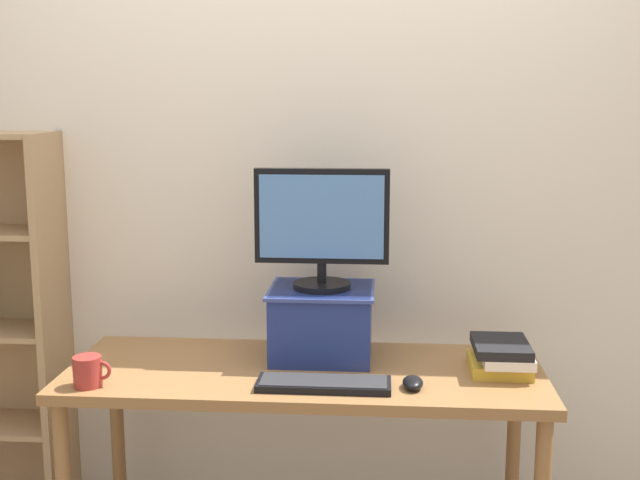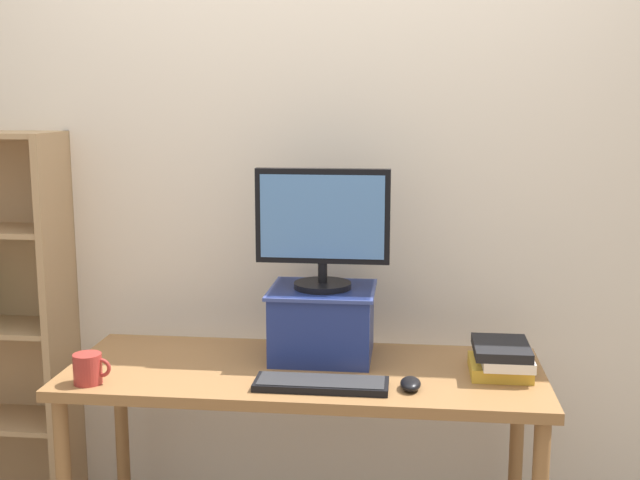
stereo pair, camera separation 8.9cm
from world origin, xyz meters
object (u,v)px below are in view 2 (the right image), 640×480
object	(u,v)px
desk	(304,392)
keyboard	(321,384)
riser_box	(323,321)
coffee_mug	(88,369)
computer_monitor	(323,225)
computer_mouse	(410,384)
book_stack	(502,358)

from	to	relation	value
desk	keyboard	size ratio (longest dim) A/B	3.79
riser_box	coffee_mug	size ratio (longest dim) A/B	2.99
riser_box	keyboard	xyz separation A→B (m)	(0.03, -0.30, -0.12)
desk	riser_box	xyz separation A→B (m)	(0.05, 0.13, 0.21)
desk	computer_monitor	world-z (taller)	computer_monitor
desk	keyboard	world-z (taller)	keyboard
computer_mouse	book_stack	xyz separation A→B (m)	(0.29, 0.18, 0.03)
computer_mouse	coffee_mug	xyz separation A→B (m)	(-1.01, -0.06, 0.03)
computer_mouse	coffee_mug	bearing A→B (deg)	-176.56
desk	keyboard	bearing A→B (deg)	-66.20
computer_monitor	desk	bearing A→B (deg)	-110.00
desk	computer_monitor	distance (m)	0.56
riser_box	coffee_mug	world-z (taller)	riser_box
riser_box	computer_monitor	size ratio (longest dim) A/B	0.79
desk	book_stack	bearing A→B (deg)	1.58
keyboard	computer_mouse	xyz separation A→B (m)	(0.28, 0.02, 0.01)
computer_monitor	computer_mouse	distance (m)	0.61
book_stack	computer_mouse	bearing A→B (deg)	-149.19
riser_box	computer_monitor	world-z (taller)	computer_monitor
desk	book_stack	size ratio (longest dim) A/B	6.01
computer_monitor	computer_mouse	bearing A→B (deg)	-43.29
desk	riser_box	world-z (taller)	riser_box
coffee_mug	computer_mouse	bearing A→B (deg)	3.44
book_stack	desk	bearing A→B (deg)	-178.42
riser_box	computer_mouse	world-z (taller)	riser_box
desk	computer_monitor	xyz separation A→B (m)	(0.05, 0.13, 0.55)
riser_box	computer_mouse	size ratio (longest dim) A/B	3.46
computer_mouse	coffee_mug	size ratio (longest dim) A/B	0.86
computer_monitor	book_stack	world-z (taller)	computer_monitor
computer_mouse	coffee_mug	distance (m)	1.01
desk	book_stack	world-z (taller)	book_stack
desk	coffee_mug	size ratio (longest dim) A/B	13.10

